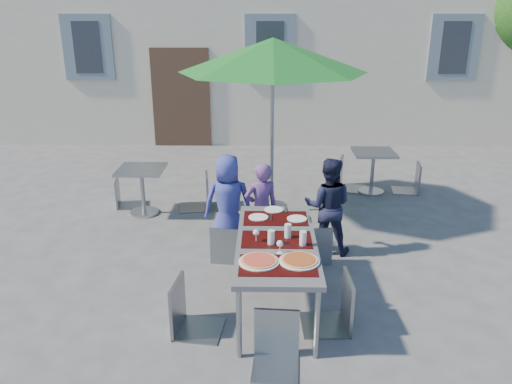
{
  "coord_description": "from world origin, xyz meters",
  "views": [
    {
      "loc": [
        -0.11,
        -3.82,
        2.9
      ],
      "look_at": [
        -0.2,
        1.65,
        0.94
      ],
      "focal_mm": 35.0,
      "sensor_mm": 36.0,
      "label": 1
    }
  ],
  "objects_px": {
    "chair_2": "(315,221)",
    "bg_chair_r_1": "(414,161)",
    "chair_1": "(273,219)",
    "child_0": "(228,203)",
    "bg_chair_r_0": "(200,171)",
    "chair_5": "(277,311)",
    "bg_chair_l_0": "(122,177)",
    "child_2": "(328,206)",
    "patio_umbrella": "(273,56)",
    "dining_table": "(276,244)",
    "chair_4": "(338,272)",
    "bg_chair_l_1": "(348,154)",
    "cafe_table_1": "(373,165)",
    "cafe_table_0": "(142,183)",
    "child_1": "(261,209)",
    "pizza_near_left": "(259,261)",
    "chair_3": "(186,277)",
    "chair_0": "(227,222)",
    "pizza_near_right": "(299,260)"
  },
  "relations": [
    {
      "from": "chair_1",
      "to": "chair_3",
      "type": "xyz_separation_m",
      "value": [
        -0.83,
        -1.32,
        -0.03
      ]
    },
    {
      "from": "chair_5",
      "to": "child_2",
      "type": "bearing_deg",
      "value": 72.57
    },
    {
      "from": "pizza_near_left",
      "to": "child_0",
      "type": "bearing_deg",
      "value": 102.7
    },
    {
      "from": "pizza_near_right",
      "to": "bg_chair_l_0",
      "type": "xyz_separation_m",
      "value": [
        -2.56,
        3.31,
        -0.28
      ]
    },
    {
      "from": "chair_0",
      "to": "chair_2",
      "type": "xyz_separation_m",
      "value": [
        1.06,
        -0.01,
        0.02
      ]
    },
    {
      "from": "chair_1",
      "to": "bg_chair_r_1",
      "type": "bearing_deg",
      "value": 48.34
    },
    {
      "from": "chair_1",
      "to": "cafe_table_0",
      "type": "distance_m",
      "value": 2.56
    },
    {
      "from": "chair_1",
      "to": "chair_2",
      "type": "distance_m",
      "value": 0.53
    },
    {
      "from": "bg_chair_l_1",
      "to": "cafe_table_1",
      "type": "bearing_deg",
      "value": -26.88
    },
    {
      "from": "chair_2",
      "to": "bg_chair_l_0",
      "type": "relative_size",
      "value": 1.1
    },
    {
      "from": "chair_2",
      "to": "chair_3",
      "type": "bearing_deg",
      "value": -132.93
    },
    {
      "from": "chair_3",
      "to": "chair_0",
      "type": "bearing_deg",
      "value": 79.14
    },
    {
      "from": "chair_2",
      "to": "cafe_table_1",
      "type": "relative_size",
      "value": 1.27
    },
    {
      "from": "child_0",
      "to": "chair_4",
      "type": "bearing_deg",
      "value": 118.7
    },
    {
      "from": "bg_chair_l_0",
      "to": "chair_1",
      "type": "bearing_deg",
      "value": -40.13
    },
    {
      "from": "child_2",
      "to": "patio_umbrella",
      "type": "relative_size",
      "value": 0.46
    },
    {
      "from": "chair_1",
      "to": "bg_chair_l_1",
      "type": "distance_m",
      "value": 3.16
    },
    {
      "from": "dining_table",
      "to": "bg_chair_r_1",
      "type": "distance_m",
      "value": 4.32
    },
    {
      "from": "child_0",
      "to": "bg_chair_r_0",
      "type": "height_order",
      "value": "child_0"
    },
    {
      "from": "chair_0",
      "to": "chair_3",
      "type": "relative_size",
      "value": 0.91
    },
    {
      "from": "pizza_near_right",
      "to": "chair_4",
      "type": "xyz_separation_m",
      "value": [
        0.38,
        0.1,
        -0.17
      ]
    },
    {
      "from": "cafe_table_1",
      "to": "chair_0",
      "type": "bearing_deg",
      "value": -131.86
    },
    {
      "from": "chair_2",
      "to": "bg_chair_r_1",
      "type": "height_order",
      "value": "bg_chair_r_1"
    },
    {
      "from": "chair_0",
      "to": "bg_chair_r_0",
      "type": "distance_m",
      "value": 1.88
    },
    {
      "from": "pizza_near_left",
      "to": "chair_3",
      "type": "height_order",
      "value": "chair_3"
    },
    {
      "from": "patio_umbrella",
      "to": "bg_chair_r_1",
      "type": "bearing_deg",
      "value": 21.79
    },
    {
      "from": "dining_table",
      "to": "bg_chair_l_0",
      "type": "distance_m",
      "value": 3.69
    },
    {
      "from": "child_0",
      "to": "bg_chair_r_0",
      "type": "distance_m",
      "value": 1.54
    },
    {
      "from": "cafe_table_0",
      "to": "chair_2",
      "type": "bearing_deg",
      "value": -32.18
    },
    {
      "from": "dining_table",
      "to": "chair_4",
      "type": "height_order",
      "value": "chair_4"
    },
    {
      "from": "cafe_table_0",
      "to": "bg_chair_l_1",
      "type": "bearing_deg",
      "value": 20.2
    },
    {
      "from": "child_0",
      "to": "cafe_table_1",
      "type": "bearing_deg",
      "value": -141.87
    },
    {
      "from": "pizza_near_right",
      "to": "chair_1",
      "type": "relative_size",
      "value": 0.36
    },
    {
      "from": "pizza_near_right",
      "to": "chair_5",
      "type": "height_order",
      "value": "chair_5"
    },
    {
      "from": "pizza_near_right",
      "to": "chair_3",
      "type": "bearing_deg",
      "value": 179.29
    },
    {
      "from": "chair_2",
      "to": "chair_3",
      "type": "relative_size",
      "value": 0.94
    },
    {
      "from": "chair_5",
      "to": "bg_chair_r_1",
      "type": "distance_m",
      "value": 5.13
    },
    {
      "from": "pizza_near_right",
      "to": "chair_2",
      "type": "xyz_separation_m",
      "value": [
        0.29,
        1.45,
        -0.22
      ]
    },
    {
      "from": "child_1",
      "to": "bg_chair_r_0",
      "type": "bearing_deg",
      "value": -77.62
    },
    {
      "from": "chair_5",
      "to": "child_0",
      "type": "bearing_deg",
      "value": 104.07
    },
    {
      "from": "chair_0",
      "to": "chair_5",
      "type": "xyz_separation_m",
      "value": [
        0.56,
        -1.91,
        0.0
      ]
    },
    {
      "from": "pizza_near_right",
      "to": "chair_2",
      "type": "relative_size",
      "value": 0.4
    },
    {
      "from": "child_1",
      "to": "chair_4",
      "type": "bearing_deg",
      "value": 95.35
    },
    {
      "from": "dining_table",
      "to": "chair_1",
      "type": "bearing_deg",
      "value": 91.68
    },
    {
      "from": "child_0",
      "to": "cafe_table_0",
      "type": "height_order",
      "value": "child_0"
    },
    {
      "from": "chair_2",
      "to": "chair_4",
      "type": "relative_size",
      "value": 0.91
    },
    {
      "from": "chair_5",
      "to": "bg_chair_l_0",
      "type": "bearing_deg",
      "value": 121.95
    },
    {
      "from": "chair_2",
      "to": "bg_chair_r_0",
      "type": "xyz_separation_m",
      "value": [
        -1.61,
        1.8,
        0.06
      ]
    },
    {
      "from": "bg_chair_r_1",
      "to": "child_0",
      "type": "bearing_deg",
      "value": -142.97
    },
    {
      "from": "chair_2",
      "to": "child_2",
      "type": "bearing_deg",
      "value": 57.53
    }
  ]
}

